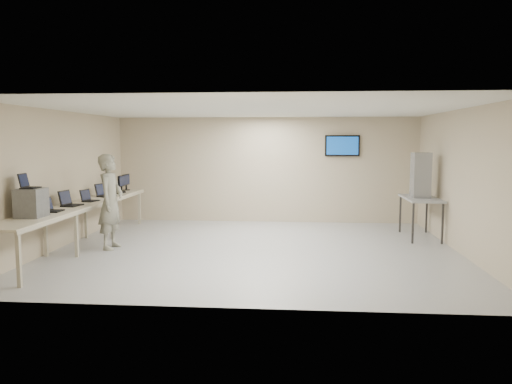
# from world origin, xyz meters

# --- Properties ---
(room) EXTENTS (8.01, 7.01, 2.81)m
(room) POSITION_xyz_m (0.03, 0.06, 1.41)
(room) COLOR #ABABAB
(room) RESTS_ON ground
(workbench) EXTENTS (0.76, 6.00, 0.90)m
(workbench) POSITION_xyz_m (-3.59, 0.00, 0.83)
(workbench) COLOR #BCB89E
(workbench) RESTS_ON ground
(equipment_box) EXTENTS (0.42, 0.48, 0.49)m
(equipment_box) POSITION_xyz_m (-3.65, -1.80, 1.14)
(equipment_box) COLOR slate
(equipment_box) RESTS_ON workbench
(laptop_on_box) EXTENTS (0.29, 0.34, 0.26)m
(laptop_on_box) POSITION_xyz_m (-3.70, -1.80, 1.45)
(laptop_on_box) COLOR black
(laptop_on_box) RESTS_ON equipment_box
(laptop_0) EXTENTS (0.29, 0.35, 0.26)m
(laptop_0) POSITION_xyz_m (-3.63, -1.15, 0.97)
(laptop_0) COLOR black
(laptop_0) RESTS_ON workbench
(laptop_1) EXTENTS (0.37, 0.43, 0.31)m
(laptop_1) POSITION_xyz_m (-3.67, -0.37, 0.98)
(laptop_1) COLOR black
(laptop_1) RESTS_ON workbench
(laptop_2) EXTENTS (0.34, 0.37, 0.26)m
(laptop_2) POSITION_xyz_m (-3.59, 0.37, 0.97)
(laptop_2) COLOR black
(laptop_2) RESTS_ON workbench
(laptop_3) EXTENTS (0.42, 0.45, 0.30)m
(laptop_3) POSITION_xyz_m (-3.60, 1.28, 0.98)
(laptop_3) COLOR black
(laptop_3) RESTS_ON workbench
(laptop_4) EXTENTS (0.35, 0.40, 0.29)m
(laptop_4) POSITION_xyz_m (-3.62, 2.00, 0.97)
(laptop_4) COLOR black
(laptop_4) RESTS_ON workbench
(monitor_near) EXTENTS (0.18, 0.41, 0.41)m
(monitor_near) POSITION_xyz_m (-3.60, 2.40, 1.14)
(monitor_near) COLOR black
(monitor_near) RESTS_ON workbench
(monitor_far) EXTENTS (0.19, 0.42, 0.42)m
(monitor_far) POSITION_xyz_m (-3.60, 2.75, 1.15)
(monitor_far) COLOR black
(monitor_far) RESTS_ON workbench
(soldier) EXTENTS (0.49, 0.72, 1.92)m
(soldier) POSITION_xyz_m (-2.92, -0.11, 0.96)
(soldier) COLOR gray
(soldier) RESTS_ON ground
(side_table) EXTENTS (0.71, 1.53, 0.92)m
(side_table) POSITION_xyz_m (3.60, 1.56, 0.85)
(side_table) COLOR gray
(side_table) RESTS_ON ground
(storage_bins) EXTENTS (0.38, 0.42, 1.00)m
(storage_bins) POSITION_xyz_m (3.58, 1.56, 1.42)
(storage_bins) COLOR gray
(storage_bins) RESTS_ON side_table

